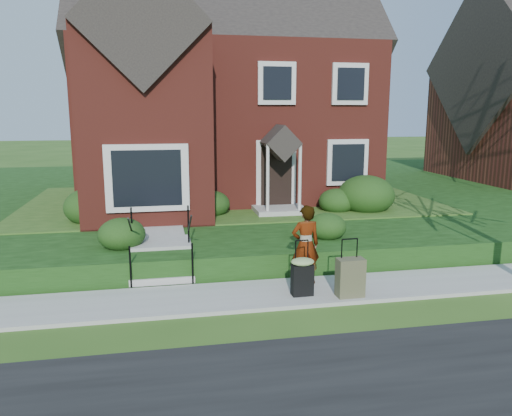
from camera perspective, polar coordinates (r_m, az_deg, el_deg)
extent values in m
plane|color=#2D5119|center=(10.53, 3.37, -9.88)|extent=(120.00, 120.00, 0.00)
cube|color=#9E9B93|center=(10.52, 3.37, -9.67)|extent=(60.00, 1.60, 0.08)
cube|color=#16330D|center=(21.70, 6.48, 1.79)|extent=(44.00, 20.00, 0.60)
cube|color=#9E9B93|center=(14.85, -10.87, -1.32)|extent=(1.20, 6.00, 0.06)
cube|color=maroon|center=(19.68, -3.86, 9.67)|extent=(10.00, 8.00, 5.40)
cube|color=maroon|center=(14.73, -12.44, 9.00)|extent=(3.60, 2.40, 5.40)
cube|color=silver|center=(13.69, -12.31, 3.41)|extent=(2.20, 0.30, 1.80)
cube|color=black|center=(16.03, 2.33, 3.47)|extent=(1.00, 0.12, 2.10)
cube|color=black|center=(16.71, 10.40, 5.16)|extent=(1.40, 0.10, 1.50)
cube|color=#9E9B93|center=(11.12, -10.65, -8.05)|extent=(1.40, 0.30, 0.15)
cube|color=#9E9B93|center=(11.36, -10.70, -6.85)|extent=(1.40, 0.30, 0.15)
cube|color=#9E9B93|center=(11.60, -10.74, -5.69)|extent=(1.40, 0.30, 0.15)
cube|color=#9E9B93|center=(11.85, -10.78, -4.59)|extent=(1.40, 0.30, 0.15)
cube|color=#9E9B93|center=(12.38, -10.80, -3.91)|extent=(1.40, 0.80, 0.15)
cylinder|color=black|center=(10.88, -14.16, -6.55)|extent=(0.04, 0.04, 0.90)
cylinder|color=black|center=(11.88, -14.01, -2.06)|extent=(0.04, 0.04, 0.90)
cylinder|color=black|center=(10.88, -7.27, -6.30)|extent=(0.04, 0.04, 0.90)
cylinder|color=black|center=(11.88, -7.74, -1.83)|extent=(0.04, 0.04, 0.90)
ellipsoid|color=#15330F|center=(15.14, -18.26, 0.58)|extent=(1.58, 1.58, 1.11)
ellipsoid|color=#15330F|center=(15.44, -5.23, 0.78)|extent=(1.20, 1.20, 0.84)
ellipsoid|color=#15330F|center=(16.14, 9.22, 1.07)|extent=(1.16, 1.16, 0.81)
ellipsoid|color=#15330F|center=(16.41, 12.48, 1.93)|extent=(1.82, 1.82, 1.27)
ellipsoid|color=#15330F|center=(12.13, -15.12, -2.55)|extent=(1.11, 1.11, 0.77)
ellipsoid|color=#15330F|center=(12.75, 8.11, -1.81)|extent=(0.99, 0.99, 0.69)
imported|color=#999999|center=(10.74, 5.69, -4.20)|extent=(0.66, 0.45, 1.72)
cube|color=black|center=(10.21, 5.31, -8.18)|extent=(0.43, 0.25, 0.64)
cylinder|color=black|center=(9.98, 5.39, -3.81)|extent=(0.26, 0.03, 0.03)
cylinder|color=black|center=(10.01, 4.66, -5.19)|extent=(0.02, 0.02, 0.48)
cylinder|color=black|center=(10.08, 6.07, -5.10)|extent=(0.02, 0.02, 0.48)
cylinder|color=black|center=(10.27, 4.46, -9.78)|extent=(0.04, 0.06, 0.06)
cylinder|color=black|center=(10.35, 6.09, -9.64)|extent=(0.04, 0.06, 0.06)
ellipsoid|color=#91AF64|center=(10.09, 5.35, -6.05)|extent=(0.48, 0.40, 0.15)
cube|color=#504F35|center=(10.27, 10.72, -7.81)|extent=(0.55, 0.32, 0.78)
cylinder|color=black|center=(10.05, 10.88, -3.63)|extent=(0.33, 0.04, 0.03)
cylinder|color=black|center=(10.04, 9.97, -4.74)|extent=(0.02, 0.02, 0.38)
cylinder|color=black|center=(10.16, 11.70, -4.62)|extent=(0.02, 0.02, 0.38)
cylinder|color=black|center=(10.32, 9.65, -9.81)|extent=(0.04, 0.06, 0.06)
cylinder|color=black|center=(10.46, 11.63, -9.60)|extent=(0.04, 0.06, 0.06)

